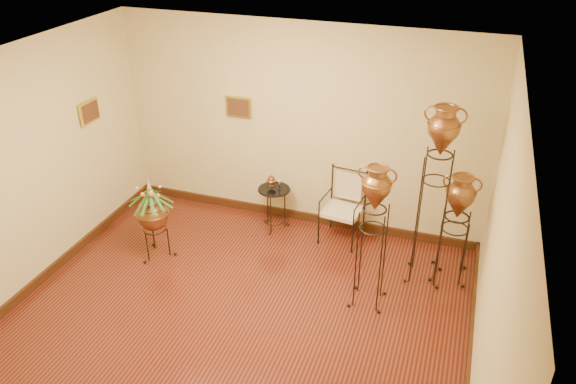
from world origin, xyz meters
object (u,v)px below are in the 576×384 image
(amphora_tall, at_px, (434,195))
(planter_urn, at_px, (152,212))
(amphora_mid, at_px, (372,237))
(side_table, at_px, (274,207))
(armchair, at_px, (342,208))

(amphora_tall, distance_m, planter_urn, 3.42)
(amphora_mid, relative_size, side_table, 2.22)
(armchair, bearing_deg, amphora_tall, -14.63)
(amphora_tall, bearing_deg, planter_urn, -168.97)
(amphora_tall, height_order, planter_urn, amphora_tall)
(planter_urn, relative_size, side_table, 1.45)
(amphora_tall, bearing_deg, armchair, 158.51)
(amphora_tall, bearing_deg, side_table, 167.82)
(armchair, xyz_separation_m, side_table, (-0.95, 0.00, -0.17))
(amphora_mid, height_order, side_table, amphora_mid)
(amphora_tall, xyz_separation_m, planter_urn, (-3.32, -0.65, -0.50))
(amphora_mid, xyz_separation_m, planter_urn, (-2.76, 0.03, -0.24))
(amphora_tall, relative_size, amphora_mid, 1.27)
(side_table, bearing_deg, planter_urn, -137.76)
(amphora_tall, distance_m, amphora_mid, 0.91)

